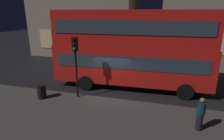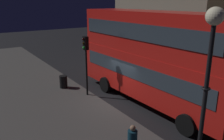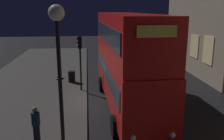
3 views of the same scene
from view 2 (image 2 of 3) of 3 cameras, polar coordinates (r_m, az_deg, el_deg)
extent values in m
plane|color=black|center=(14.94, 1.59, -7.76)|extent=(80.00, 80.00, 0.00)
cube|color=#423F3D|center=(12.98, -17.33, -12.25)|extent=(44.00, 8.41, 0.12)
cube|color=#F2D18C|center=(27.72, 3.71, 8.39)|extent=(1.63, 0.06, 2.22)
cube|color=#E5C67F|center=(25.73, 7.18, 8.22)|extent=(1.63, 0.06, 1.88)
cube|color=#F9E09E|center=(23.86, 11.21, 7.73)|extent=(1.63, 0.06, 2.00)
cube|color=#F9E09E|center=(22.14, 15.86, 6.92)|extent=(1.63, 0.06, 2.21)
cube|color=red|center=(14.46, 9.33, -0.90)|extent=(11.15, 2.91, 2.67)
cube|color=red|center=(13.92, 9.81, 9.10)|extent=(10.93, 2.85, 2.39)
cube|color=#2D3842|center=(14.36, 9.39, 0.38)|extent=(10.27, 2.94, 0.90)
cube|color=#2D3842|center=(13.90, 9.84, 9.59)|extent=(10.27, 2.94, 0.90)
cylinder|color=black|center=(13.82, 24.22, -9.00)|extent=(1.07, 0.28, 1.06)
cylinder|color=black|center=(11.81, 17.58, -12.69)|extent=(1.07, 0.28, 1.06)
cylinder|color=black|center=(17.83, 5.23, -1.89)|extent=(1.07, 0.28, 1.06)
cylinder|color=black|center=(16.32, -1.74, -3.59)|extent=(1.07, 0.28, 1.06)
cylinder|color=black|center=(15.26, -6.21, -0.70)|extent=(0.12, 0.12, 3.05)
cube|color=black|center=(14.81, -6.45, 6.53)|extent=(0.34, 0.28, 0.85)
sphere|color=black|center=(14.69, -6.98, 7.50)|extent=(0.17, 0.17, 0.17)
sphere|color=black|center=(14.73, -6.94, 6.47)|extent=(0.17, 0.17, 0.17)
sphere|color=green|center=(14.78, -6.91, 5.44)|extent=(0.17, 0.17, 0.17)
cylinder|color=black|center=(8.11, 21.48, -9.03)|extent=(0.14, 0.14, 5.37)
torus|color=black|center=(7.84, 22.04, -4.20)|extent=(0.28, 0.28, 0.06)
sphere|color=#F9EFC6|center=(7.40, 23.90, 11.96)|extent=(0.54, 0.54, 0.54)
cylinder|color=#0F2D3D|center=(9.08, 5.02, -16.22)|extent=(0.37, 0.37, 0.60)
sphere|color=#8C664C|center=(8.87, 5.09, -13.98)|extent=(0.22, 0.22, 0.22)
cylinder|color=black|center=(17.14, -11.79, -2.81)|extent=(0.55, 0.55, 0.90)
camera|label=1|loc=(8.65, -58.91, 4.21)|focal=30.29mm
camera|label=3|loc=(8.34, 86.63, -1.15)|focal=39.62mm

